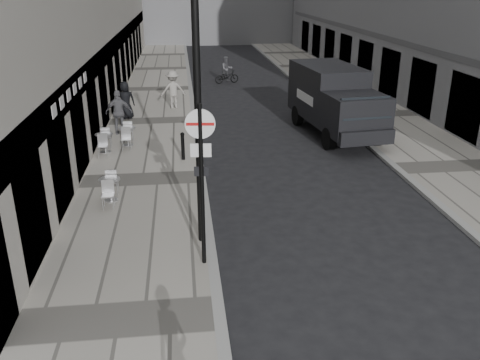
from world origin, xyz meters
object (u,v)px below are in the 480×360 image
object	(u,v)px
lamppost	(197,94)
cyclist	(227,73)
panel_van	(334,97)
sign_post	(201,165)

from	to	relation	value
lamppost	cyclist	world-z (taller)	lamppost
panel_van	cyclist	xyz separation A→B (m)	(-3.54, 12.24, -0.95)
lamppost	cyclist	xyz separation A→B (m)	(2.64, 21.68, -3.25)
sign_post	panel_van	world-z (taller)	sign_post
sign_post	panel_van	size ratio (longest dim) A/B	0.61
lamppost	panel_van	xyz separation A→B (m)	(6.18, 9.43, -2.30)
panel_van	cyclist	size ratio (longest dim) A/B	3.66
sign_post	panel_van	distance (m)	12.28
sign_post	cyclist	bearing A→B (deg)	89.63
cyclist	sign_post	bearing A→B (deg)	-111.54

